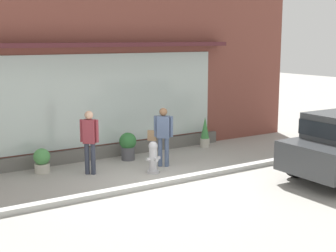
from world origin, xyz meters
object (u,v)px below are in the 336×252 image
object	(u,v)px
pedestrian_passerby	(89,137)
potted_plant_window_left	(128,145)
fire_hydrant	(153,157)
potted_plant_low_front	(205,133)
pedestrian_with_handbag	(163,133)
potted_plant_near_hydrant	(42,160)

from	to	relation	value
pedestrian_passerby	potted_plant_window_left	size ratio (longest dim) A/B	2.07
fire_hydrant	potted_plant_low_front	world-z (taller)	potted_plant_low_front
pedestrian_with_handbag	potted_plant_low_front	world-z (taller)	pedestrian_with_handbag
fire_hydrant	pedestrian_passerby	bearing A→B (deg)	150.57
potted_plant_low_front	potted_plant_window_left	size ratio (longest dim) A/B	1.24
pedestrian_with_handbag	pedestrian_passerby	size ratio (longest dim) A/B	0.98
potted_plant_near_hydrant	potted_plant_low_front	bearing A→B (deg)	1.30
potted_plant_low_front	potted_plant_window_left	bearing A→B (deg)	-177.28
fire_hydrant	pedestrian_with_handbag	bearing A→B (deg)	37.75
fire_hydrant	potted_plant_near_hydrant	xyz separation A→B (m)	(-2.38, 1.58, -0.08)
pedestrian_passerby	potted_plant_window_left	xyz separation A→B (m)	(1.51, 0.78, -0.52)
pedestrian_passerby	potted_plant_low_front	size ratio (longest dim) A/B	1.68
pedestrian_with_handbag	pedestrian_passerby	bearing A→B (deg)	31.25
fire_hydrant	potted_plant_near_hydrant	distance (m)	2.86
pedestrian_with_handbag	potted_plant_near_hydrant	bearing A→B (deg)	20.17
fire_hydrant	pedestrian_with_handbag	size ratio (longest dim) A/B	0.52
potted_plant_low_front	fire_hydrant	bearing A→B (deg)	-150.18
pedestrian_with_handbag	potted_plant_window_left	xyz separation A→B (m)	(-0.45, 1.13, -0.49)
fire_hydrant	pedestrian_with_handbag	world-z (taller)	pedestrian_with_handbag
fire_hydrant	potted_plant_window_left	xyz separation A→B (m)	(0.12, 1.57, 0.02)
pedestrian_with_handbag	potted_plant_near_hydrant	world-z (taller)	pedestrian_with_handbag
fire_hydrant	pedestrian_passerby	distance (m)	1.69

